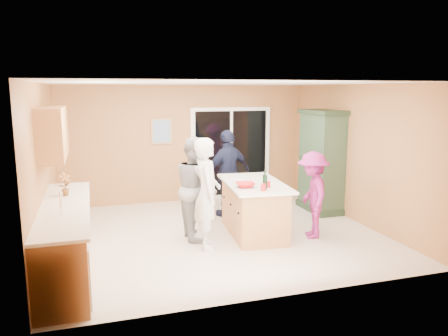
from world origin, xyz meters
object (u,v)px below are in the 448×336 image
object	(u,v)px
woman_grey	(196,188)
woman_navy	(228,173)
green_hutch	(321,162)
woman_magenta	(313,195)
kitchen_island	(254,210)
woman_white	(207,193)

from	to	relation	value
woman_grey	woman_navy	size ratio (longest dim) A/B	1.00
green_hutch	woman_magenta	world-z (taller)	green_hutch
kitchen_island	green_hutch	distance (m)	2.23
woman_grey	woman_navy	world-z (taller)	woman_grey
kitchen_island	woman_grey	size ratio (longest dim) A/B	1.06
kitchen_island	woman_navy	distance (m)	1.29
woman_white	kitchen_island	bearing A→B (deg)	-57.21
woman_navy	woman_magenta	world-z (taller)	woman_navy
woman_grey	woman_magenta	world-z (taller)	woman_grey
woman_white	woman_grey	size ratio (longest dim) A/B	1.02
green_hutch	woman_magenta	size ratio (longest dim) A/B	1.42
kitchen_island	woman_white	size ratio (longest dim) A/B	1.04
woman_navy	green_hutch	bearing A→B (deg)	155.78
woman_white	woman_grey	xyz separation A→B (m)	(-0.05, 0.53, -0.02)
kitchen_island	woman_grey	xyz separation A→B (m)	(-0.99, 0.15, 0.43)
woman_white	woman_navy	world-z (taller)	woman_white
woman_grey	woman_magenta	distance (m)	1.98
green_hutch	woman_grey	size ratio (longest dim) A/B	1.21
woman_grey	green_hutch	bearing A→B (deg)	-73.30
woman_navy	woman_magenta	distance (m)	1.92
kitchen_island	woman_grey	distance (m)	1.09
woman_magenta	woman_navy	bearing A→B (deg)	-133.13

